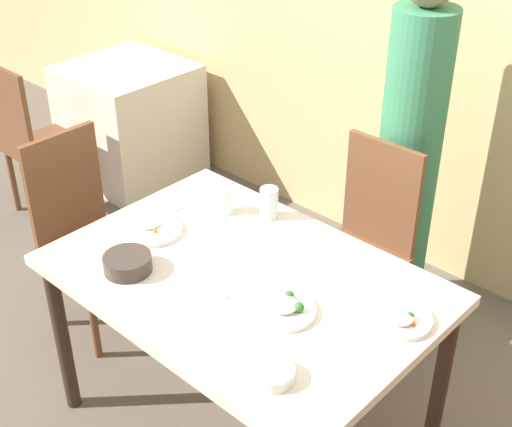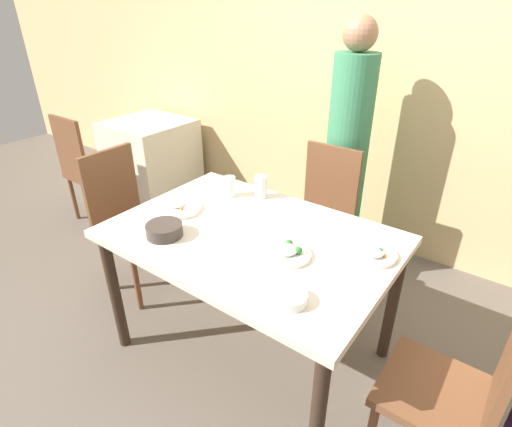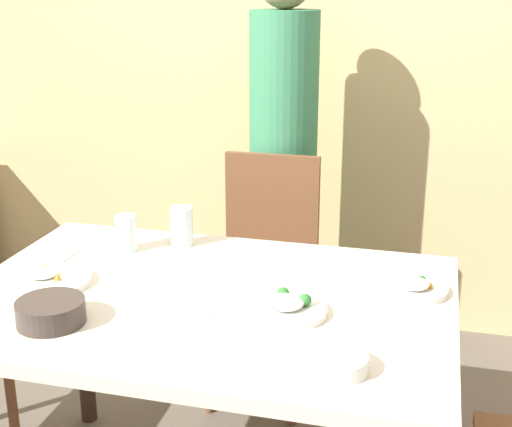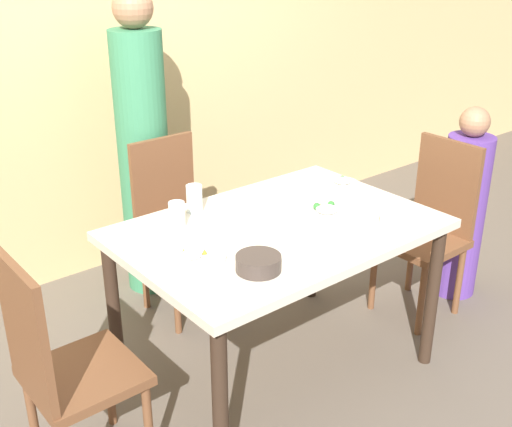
{
  "view_description": "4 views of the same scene",
  "coord_description": "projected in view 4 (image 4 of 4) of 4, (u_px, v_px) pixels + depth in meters",
  "views": [
    {
      "loc": [
        1.43,
        -1.47,
        2.31
      ],
      "look_at": [
        -0.02,
        0.09,
        0.99
      ],
      "focal_mm": 50.0,
      "sensor_mm": 36.0,
      "label": 1
    },
    {
      "loc": [
        1.01,
        -1.33,
        1.79
      ],
      "look_at": [
        0.06,
        -0.04,
        0.93
      ],
      "focal_mm": 28.0,
      "sensor_mm": 36.0,
      "label": 2
    },
    {
      "loc": [
        0.6,
        -1.72,
        1.61
      ],
      "look_at": [
        0.15,
        0.01,
        1.03
      ],
      "focal_mm": 50.0,
      "sensor_mm": 36.0,
      "label": 3
    },
    {
      "loc": [
        -1.69,
        -1.93,
        1.96
      ],
      "look_at": [
        -0.11,
        0.02,
        0.86
      ],
      "focal_mm": 45.0,
      "sensor_mm": 36.0,
      "label": 4
    }
  ],
  "objects": [
    {
      "name": "ground_plane",
      "position": [
        276.0,
        370.0,
        3.13
      ],
      "size": [
        10.0,
        10.0,
        0.0
      ],
      "primitive_type": "plane",
      "color": "#60564C"
    },
    {
      "name": "wall_back",
      "position": [
        103.0,
        48.0,
        3.7
      ],
      "size": [
        10.0,
        0.06,
        2.7
      ],
      "color": "tan",
      "rests_on": "ground_plane"
    },
    {
      "name": "dining_table",
      "position": [
        278.0,
        243.0,
        2.85
      ],
      "size": [
        1.37,
        0.94,
        0.78
      ],
      "color": "beige",
      "rests_on": "ground_plane"
    },
    {
      "name": "chair_adult_spot",
      "position": [
        176.0,
        223.0,
        3.49
      ],
      "size": [
        0.4,
        0.4,
        0.97
      ],
      "color": "brown",
      "rests_on": "ground_plane"
    },
    {
      "name": "chair_child_spot",
      "position": [
        430.0,
        225.0,
        3.47
      ],
      "size": [
        0.4,
        0.4,
        0.97
      ],
      "rotation": [
        0.0,
        0.0,
        -1.57
      ],
      "color": "brown",
      "rests_on": "ground_plane"
    },
    {
      "name": "chair_empty_left",
      "position": [
        62.0,
        366.0,
        2.34
      ],
      "size": [
        0.4,
        0.4,
        0.97
      ],
      "rotation": [
        0.0,
        0.0,
        1.57
      ],
      "color": "brown",
      "rests_on": "ground_plane"
    },
    {
      "name": "person_adult",
      "position": [
        144.0,
        156.0,
        3.59
      ],
      "size": [
        0.28,
        0.28,
        1.72
      ],
      "color": "#387F56",
      "rests_on": "ground_plane"
    },
    {
      "name": "person_child",
      "position": [
        462.0,
        211.0,
        3.64
      ],
      "size": [
        0.25,
        0.25,
        1.11
      ],
      "color": "#5B3893",
      "rests_on": "ground_plane"
    },
    {
      "name": "bowl_curry",
      "position": [
        258.0,
        263.0,
        2.43
      ],
      "size": [
        0.18,
        0.18,
        0.06
      ],
      "color": "#3D332D",
      "rests_on": "dining_table"
    },
    {
      "name": "plate_rice_adult",
      "position": [
        327.0,
        212.0,
        2.92
      ],
      "size": [
        0.21,
        0.21,
        0.05
      ],
      "color": "white",
      "rests_on": "dining_table"
    },
    {
      "name": "plate_rice_child",
      "position": [
        339.0,
        184.0,
        3.25
      ],
      "size": [
        0.21,
        0.21,
        0.05
      ],
      "color": "white",
      "rests_on": "dining_table"
    },
    {
      "name": "plate_noodles",
      "position": [
        196.0,
        257.0,
        2.52
      ],
      "size": [
        0.23,
        0.23,
        0.04
      ],
      "color": "white",
      "rests_on": "dining_table"
    },
    {
      "name": "bowl_rice_small",
      "position": [
        396.0,
        219.0,
        2.83
      ],
      "size": [
        0.14,
        0.14,
        0.04
      ],
      "color": "white",
      "rests_on": "dining_table"
    },
    {
      "name": "glass_water_tall",
      "position": [
        194.0,
        199.0,
        2.93
      ],
      "size": [
        0.07,
        0.07,
        0.13
      ],
      "color": "silver",
      "rests_on": "dining_table"
    },
    {
      "name": "glass_water_short",
      "position": [
        177.0,
        215.0,
        2.78
      ],
      "size": [
        0.07,
        0.07,
        0.12
      ],
      "color": "silver",
      "rests_on": "dining_table"
    },
    {
      "name": "napkin_folded",
      "position": [
        148.0,
        250.0,
        2.59
      ],
      "size": [
        0.14,
        0.14,
        0.01
      ],
      "color": "white",
      "rests_on": "dining_table"
    },
    {
      "name": "fork_steel",
      "position": [
        300.0,
        240.0,
        2.68
      ],
      "size": [
        0.17,
        0.1,
        0.01
      ],
      "color": "silver",
      "rests_on": "dining_table"
    }
  ]
}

